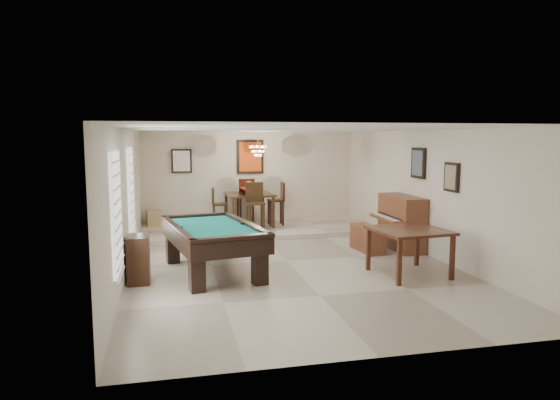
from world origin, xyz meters
name	(u,v)px	position (x,y,z in m)	size (l,w,h in m)	color
ground_plane	(287,261)	(0.00, 0.00, -0.01)	(6.00, 9.00, 0.02)	beige
wall_back	(250,178)	(0.00, 4.50, 1.30)	(6.00, 0.04, 2.60)	silver
wall_front	(382,244)	(0.00, -4.50, 1.30)	(6.00, 0.04, 2.60)	silver
wall_left	(127,200)	(-3.00, 0.00, 1.30)	(0.04, 9.00, 2.60)	silver
wall_right	(426,192)	(3.00, 0.00, 1.30)	(0.04, 9.00, 2.60)	silver
ceiling	(287,129)	(0.00, 0.00, 2.60)	(6.00, 9.00, 0.04)	white
dining_step	(258,229)	(0.00, 3.25, 0.06)	(6.00, 2.50, 0.12)	beige
window_left_front	(117,213)	(-2.97, -2.20, 1.40)	(0.06, 1.00, 1.70)	white
window_left_rear	(131,191)	(-2.97, 0.60, 1.40)	(0.06, 1.00, 1.70)	white
pool_table	(213,250)	(-1.51, -0.54, 0.43)	(1.38, 2.55, 0.85)	black
square_table	(409,252)	(1.90, -1.45, 0.42)	(1.20, 1.20, 0.83)	#361A0D
upright_piano	(396,223)	(2.58, 0.53, 0.59)	(0.79, 1.41, 1.18)	brown
piano_bench	(368,239)	(1.91, 0.46, 0.27)	(0.38, 0.98, 0.55)	brown
apothecary_chest	(139,259)	(-2.78, -0.90, 0.40)	(0.36, 0.54, 0.81)	black
dining_table	(249,207)	(-0.20, 3.45, 0.61)	(1.18, 1.18, 0.98)	black
flower_vase	(249,185)	(-0.20, 3.45, 1.21)	(0.13, 0.13, 0.22)	#BF3410
dining_chair_south	(256,207)	(-0.16, 2.67, 0.72)	(0.45, 0.45, 1.20)	black
dining_chair_north	(245,200)	(-0.18, 4.23, 0.72)	(0.44, 0.44, 1.20)	black
dining_chair_west	(220,207)	(-0.98, 3.47, 0.63)	(0.38, 0.38, 1.02)	black
dining_chair_east	(276,204)	(0.51, 3.43, 0.69)	(0.42, 0.42, 1.13)	black
corner_bench	(154,218)	(-2.67, 4.07, 0.32)	(0.36, 0.45, 0.41)	tan
chandelier	(258,147)	(0.00, 3.20, 2.20)	(0.44, 0.44, 0.60)	#FFE5B2
back_painting	(250,157)	(0.00, 4.46, 1.90)	(0.75, 0.06, 0.95)	#D84C14
back_mirror	(181,161)	(-1.90, 4.46, 1.80)	(0.55, 0.06, 0.65)	white
right_picture_upper	(418,163)	(2.96, 0.30, 1.90)	(0.06, 0.55, 0.65)	slate
right_picture_lower	(452,177)	(2.96, -1.00, 1.70)	(0.06, 0.45, 0.55)	gray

